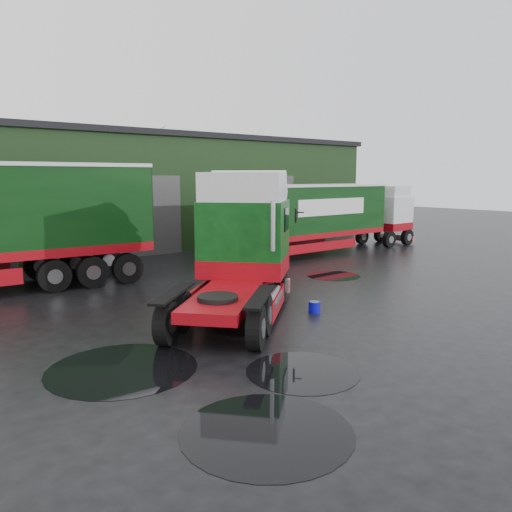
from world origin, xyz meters
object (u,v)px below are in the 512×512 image
at_px(tree_back_b, 145,179).
at_px(lorry_right, 301,220).
at_px(hero_tractor, 232,247).
at_px(warehouse, 98,190).
at_px(wash_bucket, 314,307).

bearing_deg(tree_back_b, lorry_right, -95.44).
xyz_separation_m(hero_tractor, tree_back_b, (11.34, 28.04, 1.69)).
height_order(warehouse, lorry_right, warehouse).
relative_size(warehouse, hero_tractor, 4.90).
relative_size(lorry_right, wash_bucket, 40.41).
xyz_separation_m(lorry_right, wash_bucket, (-7.01, -7.93, -1.64)).
xyz_separation_m(hero_tractor, wash_bucket, (2.33, -0.89, -1.90)).
height_order(warehouse, wash_bucket, warehouse).
bearing_deg(tree_back_b, wash_bucket, -107.30).
distance_m(lorry_right, wash_bucket, 10.71).
bearing_deg(hero_tractor, tree_back_b, 116.39).
distance_m(warehouse, wash_bucket, 19.20).
height_order(wash_bucket, tree_back_b, tree_back_b).
xyz_separation_m(warehouse, tree_back_b, (8.00, 10.00, 0.59)).
bearing_deg(lorry_right, warehouse, -152.37).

